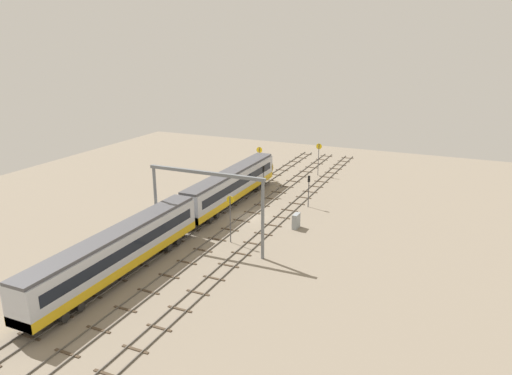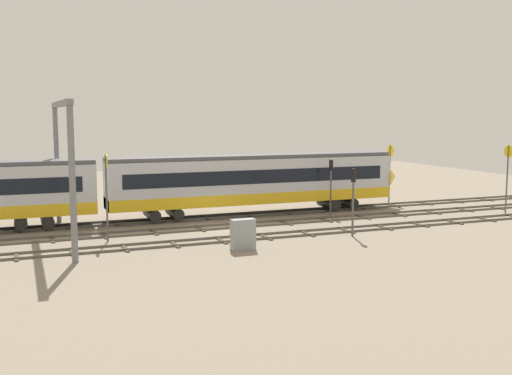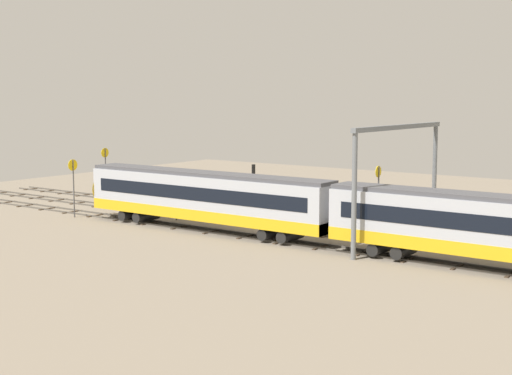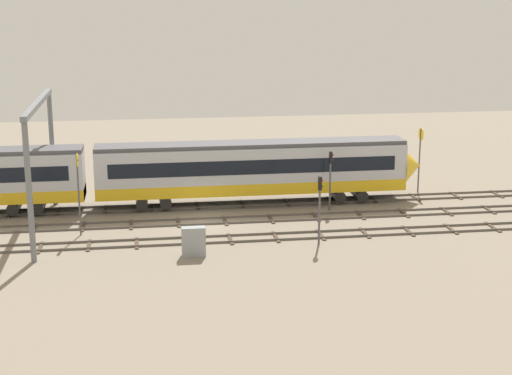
{
  "view_description": "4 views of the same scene",
  "coord_description": "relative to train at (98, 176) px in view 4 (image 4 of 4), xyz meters",
  "views": [
    {
      "loc": [
        -54.1,
        -25.37,
        22.46
      ],
      "look_at": [
        6.54,
        1.56,
        2.11
      ],
      "focal_mm": 33.22,
      "sensor_mm": 36.0,
      "label": 1
    },
    {
      "loc": [
        -13.66,
        -41.37,
        8.26
      ],
      "look_at": [
        2.58,
        -0.2,
        2.86
      ],
      "focal_mm": 42.42,
      "sensor_mm": 36.0,
      "label": 2
    },
    {
      "loc": [
        -35.47,
        51.22,
        11.34
      ],
      "look_at": [
        2.28,
        -0.0,
        3.36
      ],
      "focal_mm": 52.38,
      "sensor_mm": 36.0,
      "label": 3
    },
    {
      "loc": [
        -4.14,
        -54.3,
        16.16
      ],
      "look_at": [
        4.33,
        2.49,
        1.82
      ],
      "focal_mm": 54.94,
      "sensor_mm": 36.0,
      "label": 4
    }
  ],
  "objects": [
    {
      "name": "relay_cabinet",
      "position": [
        6.38,
        -11.76,
        -1.71
      ],
      "size": [
        1.5,
        0.64,
        1.89
      ],
      "color": "gray",
      "rests_on": "ground"
    },
    {
      "name": "track_second_near",
      "position": [
        7.48,
        -4.39,
        -2.59
      ],
      "size": [
        81.01,
        2.4,
        0.16
      ],
      "color": "#59544C",
      "rests_on": "ground"
    },
    {
      "name": "ground_plane",
      "position": [
        7.48,
        -4.39,
        -2.66
      ],
      "size": [
        97.01,
        97.01,
        0.0
      ],
      "primitive_type": "plane",
      "color": "gray"
    },
    {
      "name": "speed_sign_far_trackside",
      "position": [
        -0.96,
        -6.23,
        1.01
      ],
      "size": [
        0.14,
        0.92,
        5.71
      ],
      "color": "#4C4C51",
      "rests_on": "ground"
    },
    {
      "name": "train",
      "position": [
        0.0,
        0.0,
        0.0
      ],
      "size": [
        50.4,
        3.24,
        4.8
      ],
      "color": "#B7BCC6",
      "rests_on": "ground"
    },
    {
      "name": "overhead_gantry",
      "position": [
        -3.47,
        -4.56,
        3.83
      ],
      "size": [
        0.4,
        14.23,
        9.07
      ],
      "color": "slate",
      "rests_on": "ground"
    },
    {
      "name": "signal_light_trackside_departure",
      "position": [
        14.7,
        -10.67,
        0.36
      ],
      "size": [
        0.31,
        0.32,
        4.61
      ],
      "color": "#4C4C51",
      "rests_on": "ground"
    },
    {
      "name": "track_near_foreground",
      "position": [
        7.48,
        -8.78,
        -2.59
      ],
      "size": [
        81.01,
        2.4,
        0.16
      ],
      "color": "#59544C",
      "rests_on": "ground"
    },
    {
      "name": "track_with_train",
      "position": [
        7.48,
        0.0,
        -2.59
      ],
      "size": [
        81.01,
        2.4,
        0.16
      ],
      "color": "#59544C",
      "rests_on": "ground"
    },
    {
      "name": "signal_light_trackside_approach",
      "position": [
        17.4,
        -2.61,
        0.33
      ],
      "size": [
        0.31,
        0.32,
        4.56
      ],
      "color": "#4C4C51",
      "rests_on": "ground"
    },
    {
      "name": "speed_sign_mid_trackside",
      "position": [
        26.05,
        1.89,
        0.94
      ],
      "size": [
        0.14,
        1.05,
        5.39
      ],
      "color": "#4C4C51",
      "rests_on": "ground"
    }
  ]
}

